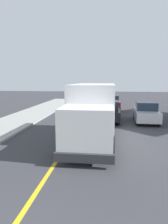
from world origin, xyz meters
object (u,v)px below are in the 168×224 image
at_px(parked_car_near, 109,111).
at_px(parked_car_mid, 111,103).
at_px(parked_van_across, 146,112).
at_px(box_truck, 92,110).

xyz_separation_m(parked_car_near, parked_car_mid, (0.27, 6.82, 0.00)).
bearing_deg(parked_van_across, parked_car_near, 176.26).
bearing_deg(parked_van_across, box_truck, -123.58).
height_order(box_truck, parked_car_mid, box_truck).
bearing_deg(box_truck, parked_van_across, 56.42).
xyz_separation_m(box_truck, parked_car_mid, (1.16, 12.93, -0.97)).
distance_m(box_truck, parked_car_mid, 13.02).
distance_m(parked_car_mid, parked_van_across, 7.54).
bearing_deg(parked_car_near, parked_van_across, -3.74).
distance_m(parked_car_near, parked_car_mid, 6.82).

